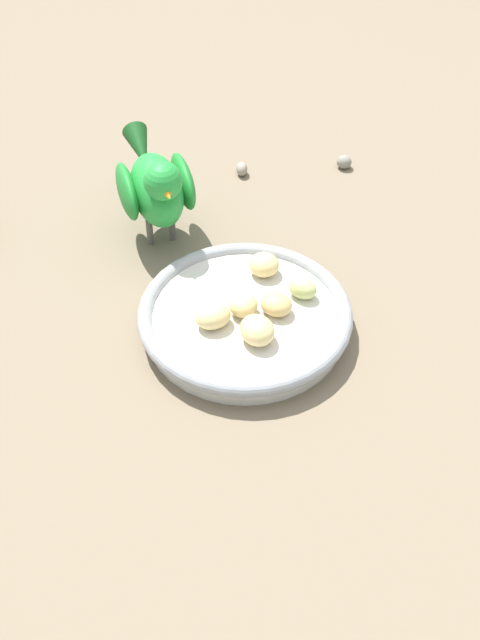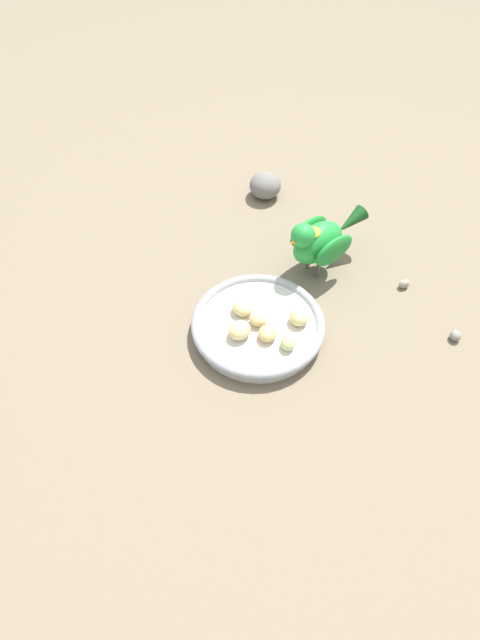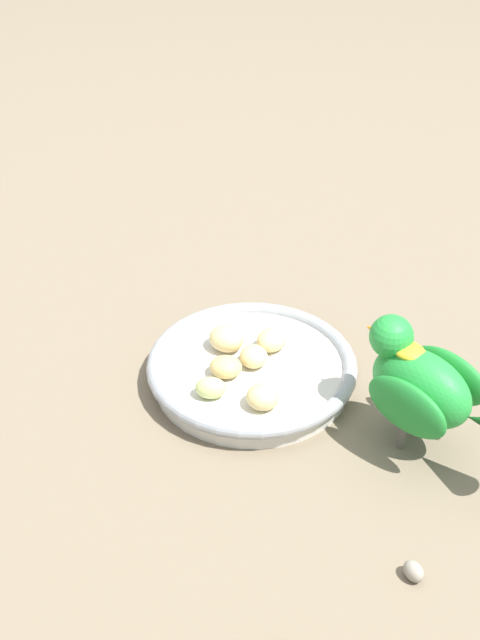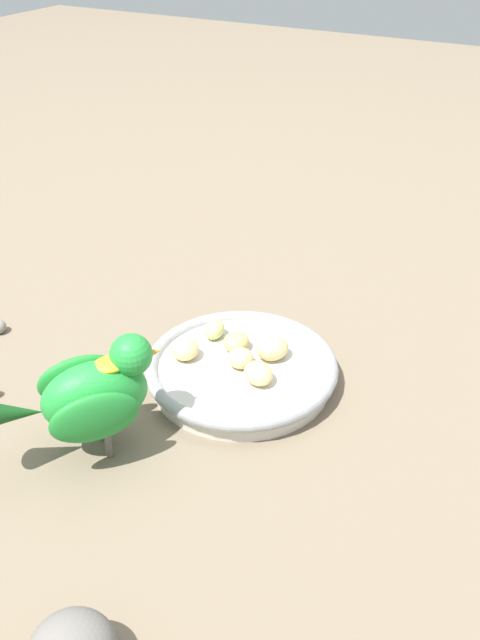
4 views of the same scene
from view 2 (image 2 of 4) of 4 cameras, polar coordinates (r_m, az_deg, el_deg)
The scene contains 12 objects.
ground_plane at distance 0.93m, azimuth 1.91°, elevation -0.89°, with size 4.00×4.00×0.00m, color #756651.
feeding_bowl at distance 0.91m, azimuth 1.65°, elevation -0.60°, with size 0.22×0.22×0.03m.
apple_piece_0 at distance 0.91m, azimuth 0.21°, elevation 1.25°, with size 0.04×0.03×0.02m, color #E5C67F.
apple_piece_1 at distance 0.90m, azimuth 1.67°, elevation 0.19°, with size 0.03×0.03×0.02m, color #E5C67F.
apple_piece_2 at distance 0.88m, azimuth 2.81°, elevation -1.36°, with size 0.03×0.03×0.02m, color tan.
apple_piece_3 at distance 0.87m, azimuth 4.93°, elevation -2.23°, with size 0.03×0.02×0.02m, color #C6D17A.
apple_piece_4 at distance 0.90m, azimuth 5.99°, elevation 0.27°, with size 0.03×0.03×0.02m, color #E5C67F.
apple_piece_5 at distance 0.88m, azimuth -0.04°, elevation -1.03°, with size 0.04×0.03×0.03m, color #E5C67F.
parrot at distance 0.98m, azimuth 8.06°, elevation 8.06°, with size 0.16×0.14×0.13m.
rock_large at distance 1.17m, azimuth 2.58°, elevation 13.48°, with size 0.06×0.06×0.05m, color slate.
pebble_0 at distance 0.97m, azimuth 21.01°, elevation -1.50°, with size 0.02×0.02×0.02m, color gray.
pebble_1 at distance 1.03m, azimuth 16.31°, elevation 3.54°, with size 0.02×0.01×0.02m, color gray.
Camera 2 is at (0.58, 0.10, 0.72)m, focal length 31.54 mm.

